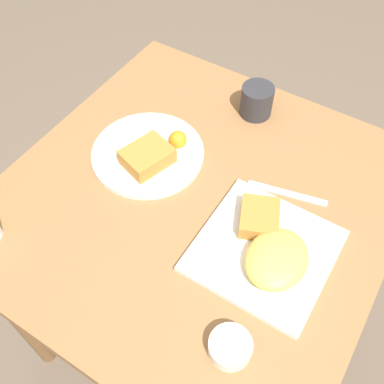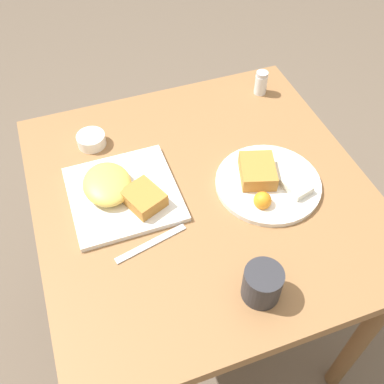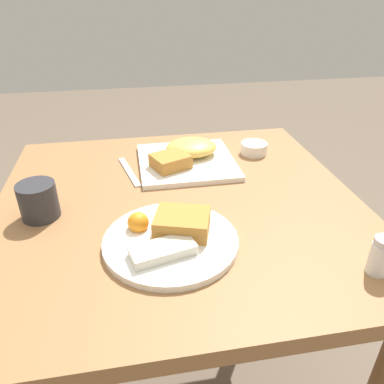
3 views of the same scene
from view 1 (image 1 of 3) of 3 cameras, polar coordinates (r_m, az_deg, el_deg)
name	(u,v)px [view 1 (image 1 of 3)]	position (r m, az deg, el deg)	size (l,w,h in m)	color
ground_plane	(195,321)	(1.67, 0.37, -16.01)	(8.00, 8.00, 0.00)	brown
dining_table	(196,220)	(1.09, 0.54, -3.60)	(0.86, 0.84, 0.75)	olive
plate_square_near	(268,249)	(0.92, 9.65, -7.17)	(0.26, 0.26, 0.06)	white
plate_oval_far	(148,152)	(1.07, -5.56, 5.08)	(0.27, 0.27, 0.05)	white
sauce_ramekin	(230,347)	(0.83, 4.86, -19.00)	(0.08, 0.08, 0.03)	white
butter_knife	(287,193)	(1.03, 11.96, -0.17)	(0.06, 0.18, 0.00)	silver
coffee_mug	(257,101)	(1.17, 8.21, 11.40)	(0.08, 0.08, 0.08)	#2D2D33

